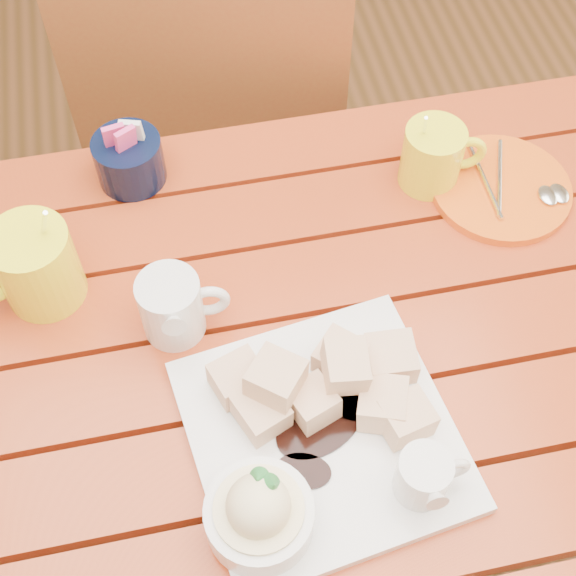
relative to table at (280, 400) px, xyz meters
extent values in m
plane|color=#573818|center=(0.00, 0.00, -0.64)|extent=(5.00, 5.00, 0.00)
cube|color=maroon|center=(0.00, -0.23, 0.09)|extent=(1.20, 0.11, 0.03)
cube|color=maroon|center=(0.00, -0.11, 0.09)|extent=(1.20, 0.11, 0.03)
cube|color=maroon|center=(0.00, 0.00, 0.09)|extent=(1.20, 0.11, 0.03)
cube|color=maroon|center=(0.00, 0.11, 0.09)|extent=(1.20, 0.11, 0.03)
cube|color=maroon|center=(0.00, 0.23, 0.09)|extent=(1.20, 0.11, 0.03)
cube|color=maroon|center=(0.00, 0.34, 0.09)|extent=(1.20, 0.11, 0.03)
cube|color=maroon|center=(0.00, 0.36, 0.04)|extent=(1.12, 0.04, 0.08)
cylinder|color=maroon|center=(0.55, 0.35, -0.28)|extent=(0.06, 0.06, 0.72)
cube|color=white|center=(0.03, -0.11, 0.12)|extent=(0.32, 0.32, 0.02)
cube|color=#CD7A3E|center=(-0.04, -0.08, 0.14)|extent=(0.07, 0.07, 0.04)
cube|color=#CD7A3E|center=(-0.01, -0.06, 0.18)|extent=(0.07, 0.07, 0.04)
cube|color=#CD7A3E|center=(0.10, -0.10, 0.14)|extent=(0.07, 0.07, 0.04)
cube|color=#CD7A3E|center=(0.06, -0.06, 0.18)|extent=(0.06, 0.06, 0.04)
cube|color=#CD7A3E|center=(0.12, -0.12, 0.14)|extent=(0.06, 0.06, 0.04)
cube|color=#CD7A3E|center=(0.12, -0.04, 0.14)|extent=(0.05, 0.05, 0.04)
cube|color=#CD7A3E|center=(0.02, -0.08, 0.14)|extent=(0.07, 0.07, 0.04)
cube|color=#CD7A3E|center=(-0.05, -0.03, 0.14)|extent=(0.07, 0.07, 0.04)
cube|color=#CD7A3E|center=(0.07, -0.03, 0.14)|extent=(0.07, 0.07, 0.04)
cylinder|color=white|center=(-0.06, -0.19, 0.15)|extent=(0.11, 0.11, 0.04)
cylinder|color=#FFF2BB|center=(-0.06, -0.19, 0.16)|extent=(0.09, 0.09, 0.03)
sphere|color=#FFF2BB|center=(-0.06, -0.19, 0.18)|extent=(0.07, 0.07, 0.07)
cone|color=#287B34|center=(-0.04, -0.18, 0.21)|extent=(0.04, 0.04, 0.03)
cone|color=#287B34|center=(-0.05, -0.17, 0.21)|extent=(0.03, 0.03, 0.03)
cylinder|color=white|center=(0.11, -0.19, 0.15)|extent=(0.06, 0.06, 0.06)
cylinder|color=black|center=(0.11, -0.19, 0.18)|extent=(0.04, 0.04, 0.01)
cone|color=white|center=(0.11, -0.22, 0.18)|extent=(0.02, 0.02, 0.03)
torus|color=white|center=(0.15, -0.19, 0.16)|extent=(0.04, 0.01, 0.04)
cylinder|color=#FFF720|center=(-0.27, 0.16, 0.16)|extent=(0.10, 0.10, 0.11)
cylinder|color=black|center=(-0.27, 0.16, 0.21)|extent=(0.08, 0.08, 0.01)
cylinder|color=silver|center=(-0.25, 0.17, 0.20)|extent=(0.05, 0.06, 0.14)
cylinder|color=#FFF720|center=(0.26, 0.24, 0.15)|extent=(0.08, 0.08, 0.09)
cylinder|color=black|center=(0.26, 0.24, 0.19)|extent=(0.07, 0.07, 0.01)
torus|color=#FFF720|center=(0.31, 0.24, 0.15)|extent=(0.06, 0.02, 0.06)
cylinder|color=silver|center=(0.24, 0.25, 0.19)|extent=(0.03, 0.05, 0.12)
cylinder|color=white|center=(-0.12, 0.07, 0.15)|extent=(0.08, 0.08, 0.09)
cylinder|color=white|center=(-0.12, 0.07, 0.19)|extent=(0.06, 0.06, 0.01)
cone|color=white|center=(-0.12, 0.04, 0.18)|extent=(0.03, 0.03, 0.03)
torus|color=white|center=(-0.07, 0.07, 0.15)|extent=(0.05, 0.01, 0.05)
cylinder|color=black|center=(-0.14, 0.33, 0.14)|extent=(0.09, 0.09, 0.07)
cube|color=#F3428E|center=(-0.15, 0.33, 0.19)|extent=(0.03, 0.02, 0.04)
cube|color=white|center=(-0.13, 0.33, 0.19)|extent=(0.03, 0.02, 0.04)
cube|color=#F3428E|center=(-0.14, 0.32, 0.19)|extent=(0.03, 0.03, 0.04)
cylinder|color=orange|center=(0.35, 0.20, 0.11)|extent=(0.19, 0.19, 0.01)
cylinder|color=silver|center=(0.33, 0.21, 0.12)|extent=(0.01, 0.14, 0.01)
cylinder|color=silver|center=(0.35, 0.21, 0.12)|extent=(0.05, 0.13, 0.01)
ellipsoid|color=silver|center=(0.40, 0.17, 0.12)|extent=(0.03, 0.04, 0.01)
ellipsoid|color=silver|center=(0.42, 0.17, 0.12)|extent=(0.03, 0.04, 0.01)
cube|color=brown|center=(0.04, 0.73, -0.18)|extent=(0.54, 0.54, 0.03)
cylinder|color=brown|center=(0.27, 0.87, -0.42)|extent=(0.04, 0.04, 0.45)
cylinder|color=brown|center=(-0.10, 0.96, -0.42)|extent=(0.04, 0.04, 0.45)
cylinder|color=brown|center=(0.18, 0.49, -0.42)|extent=(0.04, 0.04, 0.45)
cylinder|color=brown|center=(-0.20, 0.58, -0.42)|extent=(0.04, 0.04, 0.45)
cube|color=brown|center=(-0.01, 0.53, 0.07)|extent=(0.44, 0.14, 0.47)
camera|label=1|loc=(-0.08, -0.45, 0.95)|focal=50.00mm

